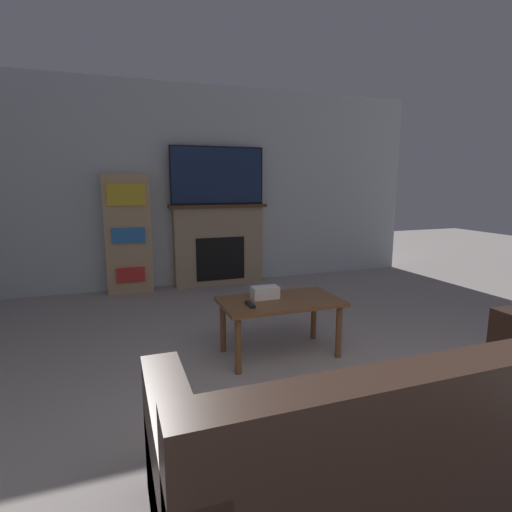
{
  "coord_description": "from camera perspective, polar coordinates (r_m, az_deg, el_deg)",
  "views": [
    {
      "loc": [
        -1.17,
        -0.72,
        1.41
      ],
      "look_at": [
        0.08,
        2.78,
        0.73
      ],
      "focal_mm": 28.0,
      "sensor_mm": 36.0,
      "label": 1
    }
  ],
  "objects": [
    {
      "name": "fireplace",
      "position": [
        5.61,
        -5.39,
        1.68
      ],
      "size": [
        1.34,
        0.28,
        1.12
      ],
      "color": "tan",
      "rests_on": "ground_plane"
    },
    {
      "name": "remote_control",
      "position": [
        3.11,
        -0.86,
        -6.93
      ],
      "size": [
        0.04,
        0.15,
        0.02
      ],
      "color": "black",
      "rests_on": "coffee_table"
    },
    {
      "name": "tv",
      "position": [
        5.52,
        -5.51,
        11.36
      ],
      "size": [
        1.28,
        0.03,
        0.77
      ],
      "color": "black",
      "rests_on": "fireplace"
    },
    {
      "name": "wall_back",
      "position": [
        5.64,
        -7.8,
        9.7
      ],
      "size": [
        6.5,
        0.06,
        2.7
      ],
      "color": "silver",
      "rests_on": "ground_plane"
    },
    {
      "name": "coffee_table",
      "position": [
        3.29,
        3.46,
        -7.35
      ],
      "size": [
        0.97,
        0.55,
        0.47
      ],
      "color": "brown",
      "rests_on": "ground_plane"
    },
    {
      "name": "bookshelf",
      "position": [
        5.39,
        -17.81,
        3.03
      ],
      "size": [
        0.57,
        0.29,
        1.52
      ],
      "color": "tan",
      "rests_on": "ground_plane"
    },
    {
      "name": "tissue_box",
      "position": [
        3.29,
        1.3,
        -5.23
      ],
      "size": [
        0.22,
        0.12,
        0.1
      ],
      "color": "white",
      "rests_on": "coffee_table"
    },
    {
      "name": "couch",
      "position": [
        2.04,
        22.21,
        -23.96
      ],
      "size": [
        2.23,
        0.92,
        0.86
      ],
      "color": "black",
      "rests_on": "ground_plane"
    }
  ]
}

